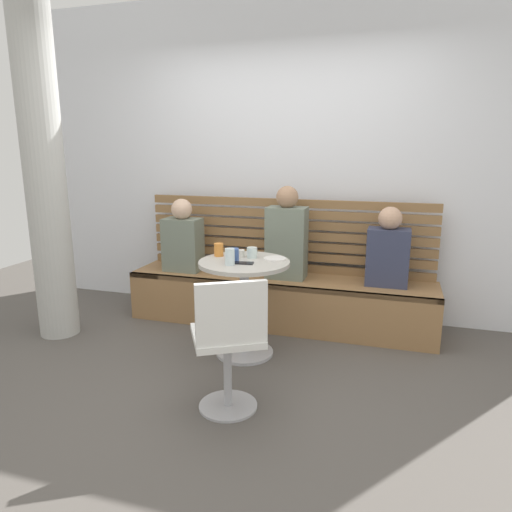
% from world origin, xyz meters
% --- Properties ---
extents(ground, '(8.00, 8.00, 0.00)m').
position_xyz_m(ground, '(0.00, 0.00, 0.00)').
color(ground, '#514C47').
extents(back_wall, '(5.20, 0.10, 2.90)m').
position_xyz_m(back_wall, '(0.00, 1.64, 1.45)').
color(back_wall, silver).
rests_on(back_wall, ground).
extents(concrete_pillar, '(0.32, 0.32, 2.80)m').
position_xyz_m(concrete_pillar, '(-1.75, 0.45, 1.40)').
color(concrete_pillar, '#B2B2AD').
rests_on(concrete_pillar, ground).
extents(booth_bench, '(2.70, 0.52, 0.44)m').
position_xyz_m(booth_bench, '(0.00, 1.20, 0.22)').
color(booth_bench, olive).
rests_on(booth_bench, ground).
extents(booth_backrest, '(2.65, 0.04, 0.67)m').
position_xyz_m(booth_backrest, '(0.00, 1.44, 0.78)').
color(booth_backrest, olive).
rests_on(booth_backrest, booth_bench).
extents(cafe_table, '(0.68, 0.68, 0.74)m').
position_xyz_m(cafe_table, '(-0.10, 0.52, 0.52)').
color(cafe_table, '#ADADB2').
rests_on(cafe_table, ground).
extents(white_chair, '(0.55, 0.55, 0.85)m').
position_xyz_m(white_chair, '(0.08, -0.29, 0.46)').
color(white_chair, '#ADADB2').
rests_on(white_chair, ground).
extents(person_adult, '(0.34, 0.22, 0.80)m').
position_xyz_m(person_adult, '(0.06, 1.21, 0.80)').
color(person_adult, slate).
rests_on(person_adult, booth_bench).
extents(person_child_left, '(0.34, 0.22, 0.67)m').
position_xyz_m(person_child_left, '(-0.91, 1.17, 0.74)').
color(person_child_left, slate).
rests_on(person_child_left, booth_bench).
extents(person_child_middle, '(0.34, 0.22, 0.66)m').
position_xyz_m(person_child_middle, '(0.91, 1.24, 0.73)').
color(person_child_middle, '#333851').
rests_on(person_child_middle, booth_bench).
extents(cup_espresso_small, '(0.06, 0.06, 0.05)m').
position_xyz_m(cup_espresso_small, '(-0.16, 0.64, 0.77)').
color(cup_espresso_small, silver).
rests_on(cup_espresso_small, cafe_table).
extents(cup_glass_short, '(0.08, 0.08, 0.08)m').
position_xyz_m(cup_glass_short, '(-0.07, 0.64, 0.78)').
color(cup_glass_short, silver).
rests_on(cup_glass_short, cafe_table).
extents(cup_glass_tall, '(0.07, 0.07, 0.12)m').
position_xyz_m(cup_glass_tall, '(-0.16, 0.38, 0.80)').
color(cup_glass_tall, silver).
rests_on(cup_glass_tall, cafe_table).
extents(cup_tumbler_orange, '(0.07, 0.07, 0.10)m').
position_xyz_m(cup_tumbler_orange, '(-0.34, 0.62, 0.79)').
color(cup_tumbler_orange, orange).
rests_on(cup_tumbler_orange, cafe_table).
extents(cup_mug_blue, '(0.08, 0.08, 0.09)m').
position_xyz_m(cup_mug_blue, '(-0.17, 0.50, 0.79)').
color(cup_mug_blue, '#3D5B9E').
rests_on(cup_mug_blue, cafe_table).
extents(plate_small, '(0.17, 0.17, 0.01)m').
position_xyz_m(plate_small, '(0.11, 0.63, 0.75)').
color(plate_small, white).
rests_on(plate_small, cafe_table).
extents(phone_on_table, '(0.15, 0.09, 0.01)m').
position_xyz_m(phone_on_table, '(-0.07, 0.44, 0.74)').
color(phone_on_table, black).
rests_on(phone_on_table, cafe_table).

